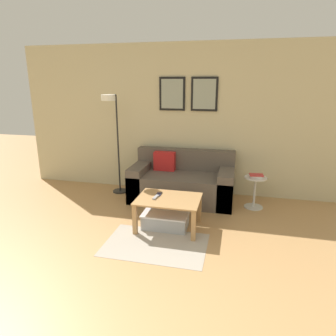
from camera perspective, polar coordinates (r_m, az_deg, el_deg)
The scene contains 10 objects.
wall_back at distance 5.28m, azimuth 1.29°, elevation 9.18°, with size 5.60×0.09×2.55m.
area_rug at distance 3.78m, azimuth -2.40°, elevation -14.35°, with size 1.24×0.82×0.01m, color #A39989.
couch at distance 5.03m, azimuth 2.71°, elevation -2.77°, with size 1.68×0.84×0.80m.
coffee_table at distance 4.04m, azimuth 0.11°, elevation -6.82°, with size 0.84×0.63×0.43m.
storage_bin at distance 4.13m, azimuth -0.53°, elevation -9.96°, with size 0.62×0.35×0.21m.
floor_lamp at distance 5.06m, azimuth -10.48°, elevation 7.87°, with size 0.26×0.54×1.73m.
side_table at distance 4.88m, azimuth 16.20°, elevation -3.93°, with size 0.34×0.34×0.50m.
book_stack at distance 4.80m, azimuth 16.53°, elevation -1.41°, with size 0.22×0.15×0.05m.
remote_control at distance 4.02m, azimuth -2.37°, elevation -5.58°, with size 0.04×0.15×0.02m, color #99999E.
cell_phone at distance 4.13m, azimuth -1.75°, elevation -5.02°, with size 0.07×0.14×0.01m, color #1E2338.
Camera 1 is at (1.09, -1.54, 1.92)m, focal length 32.00 mm.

